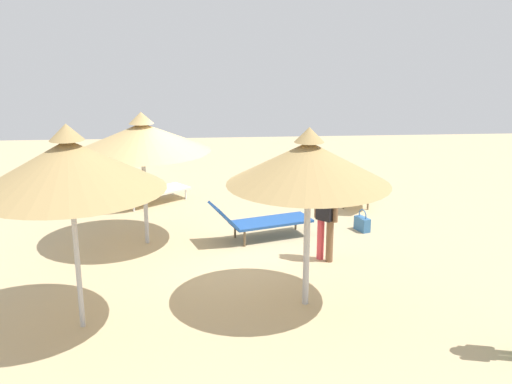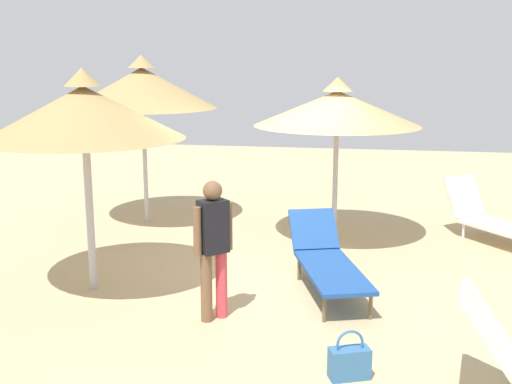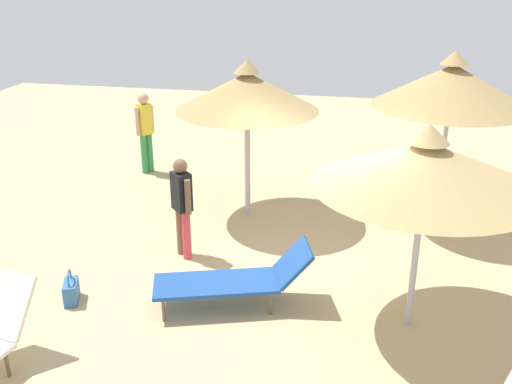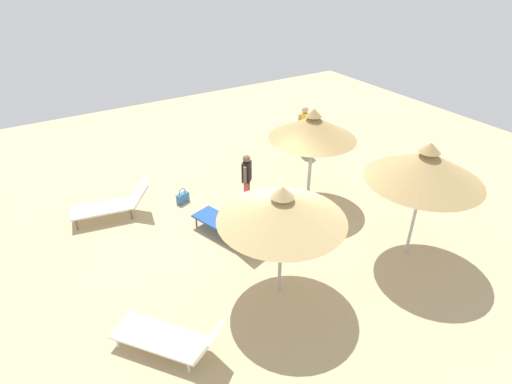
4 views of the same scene
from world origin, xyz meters
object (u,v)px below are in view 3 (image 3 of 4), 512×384
object	(u,v)px
lounge_chair_center	(236,278)
person_standing_edge	(182,202)
person_standing_near_right	(145,128)
parasol_umbrella_far_left	(247,92)
handbag	(71,291)
parasol_umbrella_front	(452,85)
parasol_umbrella_far_right	(426,165)

from	to	relation	value
lounge_chair_center	person_standing_edge	world-z (taller)	person_standing_edge
person_standing_near_right	lounge_chair_center	bearing A→B (deg)	33.42
parasol_umbrella_far_left	handbag	xyz separation A→B (m)	(3.26, -1.70, -2.07)
parasol_umbrella_front	person_standing_near_right	world-z (taller)	parasol_umbrella_front
parasol_umbrella_far_left	person_standing_edge	size ratio (longest dim) A/B	1.75
parasol_umbrella_far_left	person_standing_near_right	bearing A→B (deg)	-124.14
person_standing_edge	parasol_umbrella_far_right	bearing A→B (deg)	70.94
parasol_umbrella_front	handbag	xyz separation A→B (m)	(3.74, -4.99, -2.21)
person_standing_edge	handbag	distance (m)	2.01
parasol_umbrella_far_right	lounge_chair_center	size ratio (longest dim) A/B	1.21
parasol_umbrella_front	handbag	distance (m)	6.62
person_standing_edge	person_standing_near_right	distance (m)	3.99
parasol_umbrella_far_right	handbag	distance (m)	4.83
lounge_chair_center	handbag	distance (m)	2.23
person_standing_edge	person_standing_near_right	world-z (taller)	person_standing_near_right
parasol_umbrella_far_right	parasol_umbrella_front	xyz separation A→B (m)	(-3.35, 0.59, 0.26)
parasol_umbrella_front	person_standing_near_right	size ratio (longest dim) A/B	1.70
parasol_umbrella_far_right	lounge_chair_center	xyz separation A→B (m)	(0.03, -2.21, -1.72)
parasol_umbrella_far_right	parasol_umbrella_far_left	world-z (taller)	parasol_umbrella_far_left
person_standing_edge	handbag	bearing A→B (deg)	-35.12
parasol_umbrella_far_right	person_standing_edge	world-z (taller)	parasol_umbrella_far_right
parasol_umbrella_far_right	person_standing_near_right	bearing A→B (deg)	-131.19
lounge_chair_center	handbag	world-z (taller)	lounge_chair_center
parasol_umbrella_front	person_standing_near_right	distance (m)	6.17
person_standing_near_right	parasol_umbrella_far_left	bearing A→B (deg)	55.86
parasol_umbrella_front	lounge_chair_center	world-z (taller)	parasol_umbrella_front
parasol_umbrella_far_right	lounge_chair_center	distance (m)	2.80
person_standing_edge	person_standing_near_right	xyz separation A→B (m)	(-3.48, -1.96, 0.08)
parasol_umbrella_front	parasol_umbrella_far_right	bearing A→B (deg)	-9.97
person_standing_near_right	handbag	xyz separation A→B (m)	(5.01, 0.88, -0.82)
lounge_chair_center	person_standing_near_right	xyz separation A→B (m)	(-4.66, -3.07, 0.58)
person_standing_near_right	handbag	world-z (taller)	person_standing_near_right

